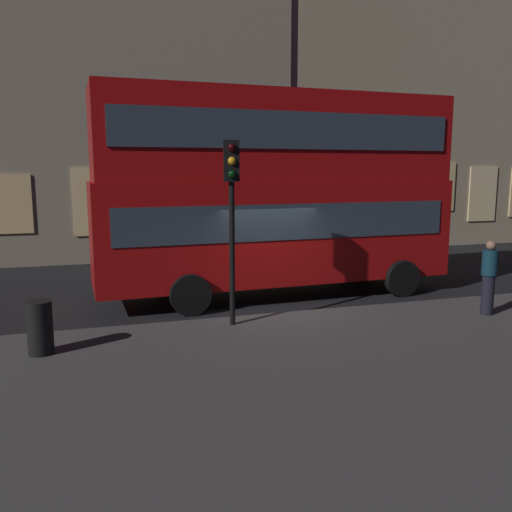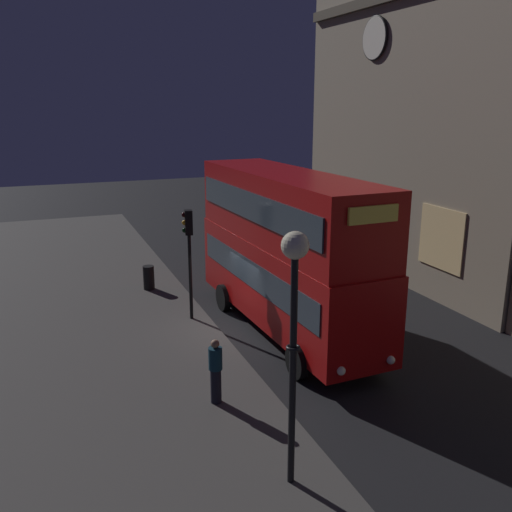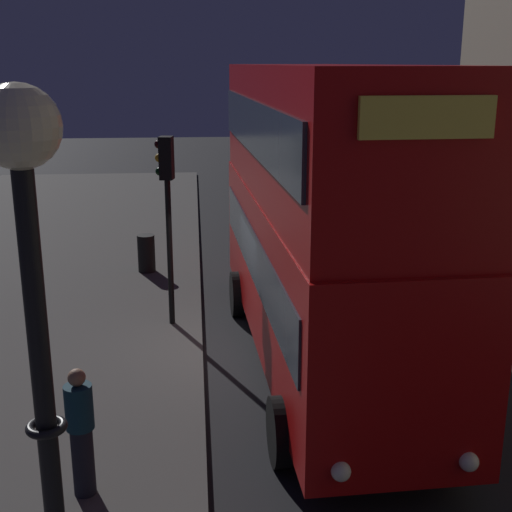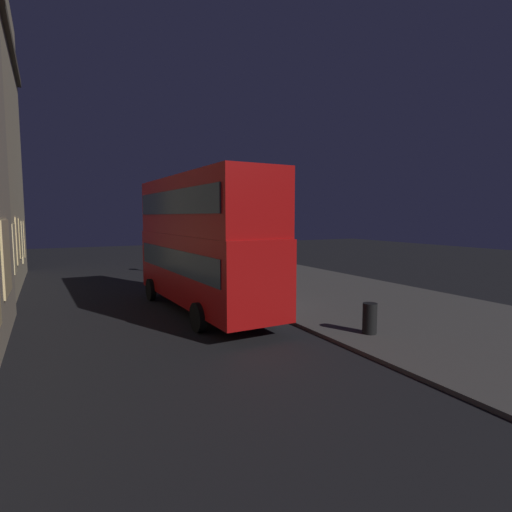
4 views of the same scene
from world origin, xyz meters
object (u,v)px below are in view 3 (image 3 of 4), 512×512
double_decker_bus (321,206)px  traffic_light_near_kerb (167,192)px  street_lamp (34,292)px  litter_bin (146,253)px  pedestrian (81,431)px

double_decker_bus → traffic_light_near_kerb: (-1.93, -2.79, -0.06)m
street_lamp → double_decker_bus: bearing=156.5°
traffic_light_near_kerb → litter_bin: size_ratio=3.98×
double_decker_bus → traffic_light_near_kerb: size_ratio=2.50×
pedestrian → litter_bin: bearing=118.7°
street_lamp → pedestrian: size_ratio=3.01×
double_decker_bus → traffic_light_near_kerb: 3.40m
traffic_light_near_kerb → pedestrian: (5.86, -0.93, -1.94)m
street_lamp → litter_bin: 13.65m
street_lamp → litter_bin: (-13.21, -0.30, -3.43)m
double_decker_bus → traffic_light_near_kerb: double_decker_bus is taller
pedestrian → traffic_light_near_kerb: bearing=110.7°
traffic_light_near_kerb → litter_bin: 4.54m
street_lamp → pedestrian: street_lamp is taller
litter_bin → double_decker_bus: bearing=31.7°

